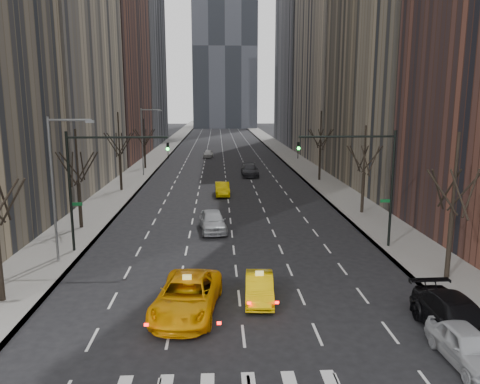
{
  "coord_description": "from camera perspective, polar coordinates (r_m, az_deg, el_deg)",
  "views": [
    {
      "loc": [
        -1.06,
        -18.76,
        10.04
      ],
      "look_at": [
        0.57,
        14.9,
        3.5
      ],
      "focal_mm": 35.0,
      "sensor_mm": 36.0,
      "label": 1
    }
  ],
  "objects": [
    {
      "name": "tree_rw_c",
      "position": [
        60.49,
        9.75,
        5.13
      ],
      "size": [
        3.36,
        3.5,
        8.74
      ],
      "color": "black",
      "rests_on": "ground"
    },
    {
      "name": "taxi_suv",
      "position": [
        23.11,
        -6.5,
        -12.52
      ],
      "size": [
        3.57,
        6.44,
        1.7
      ],
      "primitive_type": "imported",
      "rotation": [
        0.0,
        0.0,
        -0.12
      ],
      "color": "#FFA905",
      "rests_on": "ground"
    },
    {
      "name": "streetlight_far",
      "position": [
        64.65,
        -11.55,
        6.84
      ],
      "size": [
        2.83,
        0.22,
        9.0
      ],
      "color": "slate",
      "rests_on": "ground"
    },
    {
      "name": "bld_right_deep",
      "position": [
        117.51,
        8.88,
        20.15
      ],
      "size": [
        14.0,
        30.0,
        58.0
      ],
      "primitive_type": "cube",
      "color": "slate",
      "rests_on": "ground"
    },
    {
      "name": "sidewalk_right",
      "position": [
        90.3,
        5.74,
        4.59
      ],
      "size": [
        4.5,
        320.0,
        0.15
      ],
      "primitive_type": "cube",
      "color": "slate",
      "rests_on": "ground"
    },
    {
      "name": "tree_lw_b",
      "position": [
        38.87,
        -19.08,
        1.02
      ],
      "size": [
        3.36,
        3.5,
        7.82
      ],
      "color": "black",
      "rests_on": "ground"
    },
    {
      "name": "parked_suv_black",
      "position": [
        22.85,
        24.97,
        -13.86
      ],
      "size": [
        2.43,
        5.79,
        1.67
      ],
      "primitive_type": "imported",
      "rotation": [
        0.0,
        0.0,
        0.02
      ],
      "color": "black",
      "rests_on": "ground"
    },
    {
      "name": "tree_lw_c",
      "position": [
        54.21,
        -14.44,
        4.28
      ],
      "size": [
        3.36,
        3.5,
        8.74
      ],
      "color": "black",
      "rests_on": "ground"
    },
    {
      "name": "parked_sedan_silver",
      "position": [
        21.03,
        25.9,
        -16.53
      ],
      "size": [
        1.84,
        4.26,
        1.43
      ],
      "primitive_type": "imported",
      "rotation": [
        0.0,
        0.0,
        0.04
      ],
      "color": "#AEB1B7",
      "rests_on": "ground"
    },
    {
      "name": "silver_sedan_ahead",
      "position": [
        36.87,
        -3.35,
        -3.51
      ],
      "size": [
        2.45,
        5.01,
        1.64
      ],
      "primitive_type": "imported",
      "rotation": [
        0.0,
        0.0,
        0.11
      ],
      "color": "#AEB1B6",
      "rests_on": "ground"
    },
    {
      "name": "bld_left_far",
      "position": [
        88.0,
        -17.06,
        18.34
      ],
      "size": [
        14.0,
        28.0,
        44.0
      ],
      "primitive_type": "cube",
      "color": "brown",
      "rests_on": "ground"
    },
    {
      "name": "taxi_sedan",
      "position": [
        24.46,
        2.37,
        -11.57
      ],
      "size": [
        1.67,
        4.12,
        1.33
      ],
      "primitive_type": "imported",
      "rotation": [
        0.0,
        0.0,
        -0.07
      ],
      "color": "#FAC405",
      "rests_on": "ground"
    },
    {
      "name": "bld_left_deep",
      "position": [
        118.26,
        -13.55,
        20.41
      ],
      "size": [
        14.0,
        30.0,
        60.0
      ],
      "primitive_type": "cube",
      "color": "slate",
      "rests_on": "ground"
    },
    {
      "name": "bld_right_far",
      "position": [
        87.07,
        13.15,
        20.61
      ],
      "size": [
        14.0,
        28.0,
        50.0
      ],
      "primitive_type": "cube",
      "color": "tan",
      "rests_on": "ground"
    },
    {
      "name": "tree_lw_d",
      "position": [
        71.89,
        -11.57,
        5.59
      ],
      "size": [
        3.36,
        3.5,
        7.36
      ],
      "color": "black",
      "rests_on": "ground"
    },
    {
      "name": "traffic_mast_left",
      "position": [
        32.11,
        -17.27,
        2.34
      ],
      "size": [
        6.69,
        0.39,
        8.0
      ],
      "color": "black",
      "rests_on": "ground"
    },
    {
      "name": "far_taxi",
      "position": [
        50.72,
        -2.17,
        0.37
      ],
      "size": [
        1.62,
        4.33,
        1.41
      ],
      "primitive_type": "imported",
      "rotation": [
        0.0,
        0.0,
        0.03
      ],
      "color": "yellow",
      "rests_on": "ground"
    },
    {
      "name": "tree_rw_a",
      "position": [
        28.66,
        24.44,
        -2.44
      ],
      "size": [
        3.36,
        3.5,
        8.28
      ],
      "color": "black",
      "rests_on": "ground"
    },
    {
      "name": "traffic_mast_right",
      "position": [
        32.71,
        15.38,
        2.59
      ],
      "size": [
        6.69,
        0.39,
        8.0
      ],
      "color": "black",
      "rests_on": "ground"
    },
    {
      "name": "sidewalk_left",
      "position": [
        90.01,
        -9.92,
        4.46
      ],
      "size": [
        4.5,
        320.0,
        0.15
      ],
      "primitive_type": "cube",
      "color": "slate",
      "rests_on": "ground"
    },
    {
      "name": "ground",
      "position": [
        21.3,
        0.42,
        -17.14
      ],
      "size": [
        400.0,
        400.0,
        0.0
      ],
      "primitive_type": "plane",
      "color": "black",
      "rests_on": "ground"
    },
    {
      "name": "streetlight_near",
      "position": [
        30.7,
        -21.33,
        1.94
      ],
      "size": [
        2.83,
        0.22,
        9.0
      ],
      "color": "slate",
      "rests_on": "ground"
    },
    {
      "name": "far_car_white",
      "position": [
        85.38,
        -3.89,
        4.68
      ],
      "size": [
        1.85,
        4.16,
        1.39
      ],
      "primitive_type": "imported",
      "rotation": [
        0.0,
        0.0,
        -0.05
      ],
      "color": "silver",
      "rests_on": "ground"
    },
    {
      "name": "far_suv_grey",
      "position": [
        64.09,
        1.19,
        2.69
      ],
      "size": [
        2.25,
        5.52,
        1.6
      ],
      "primitive_type": "imported",
      "rotation": [
        0.0,
        0.0,
        -0.0
      ],
      "color": "#2B2B2F",
      "rests_on": "ground"
    },
    {
      "name": "tree_rw_b",
      "position": [
        43.26,
        14.84,
        2.21
      ],
      "size": [
        3.36,
        3.5,
        7.82
      ],
      "color": "black",
      "rests_on": "ground"
    }
  ]
}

